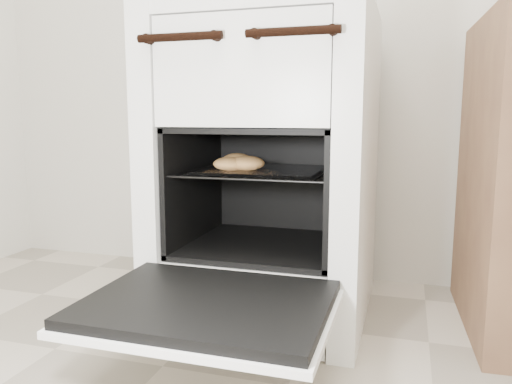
{
  "coord_description": "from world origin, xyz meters",
  "views": [
    {
      "loc": [
        0.25,
        -0.39,
        0.65
      ],
      "look_at": [
        -0.17,
        0.99,
        0.42
      ],
      "focal_mm": 35.0,
      "sensor_mm": 36.0,
      "label": 1
    }
  ],
  "objects": [
    {
      "name": "oven_door",
      "position": [
        -0.17,
        0.62,
        0.21
      ],
      "size": [
        0.57,
        0.44,
        0.04
      ],
      "color": "black",
      "rests_on": "stove"
    },
    {
      "name": "baked_rolls",
      "position": [
        -0.23,
        1.01,
        0.51
      ],
      "size": [
        0.19,
        0.22,
        0.05
      ],
      "color": "tan",
      "rests_on": "foil_sheet"
    },
    {
      "name": "foil_sheet",
      "position": [
        -0.17,
        1.06,
        0.48
      ],
      "size": [
        0.36,
        0.32,
        0.01
      ],
      "primitive_type": "cube",
      "color": "white",
      "rests_on": "oven_rack"
    },
    {
      "name": "oven_rack",
      "position": [
        -0.17,
        1.08,
        0.47
      ],
      "size": [
        0.46,
        0.44,
        0.01
      ],
      "color": "black",
      "rests_on": "stove"
    },
    {
      "name": "stove",
      "position": [
        -0.17,
        1.15,
        0.47
      ],
      "size": [
        0.63,
        0.7,
        0.97
      ],
      "color": "white",
      "rests_on": "ground"
    }
  ]
}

